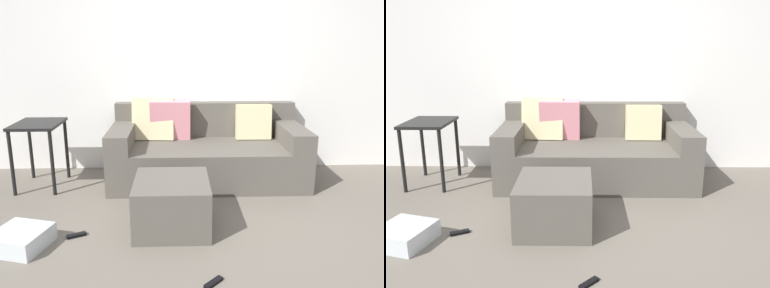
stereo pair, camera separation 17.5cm
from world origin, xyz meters
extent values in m
plane|color=#6B6359|center=(0.00, 0.00, 0.00)|extent=(7.10, 7.10, 0.00)
cube|color=white|center=(0.00, 2.02, 1.36)|extent=(5.46, 0.10, 2.73)
cube|color=#59544C|center=(0.01, 1.48, 0.21)|extent=(2.06, 0.98, 0.41)
cube|color=#59544C|center=(0.01, 1.89, 0.61)|extent=(2.06, 0.17, 0.40)
cube|color=#59544C|center=(-0.90, 1.48, 0.51)|extent=(0.24, 0.98, 0.20)
cube|color=#59544C|center=(0.92, 1.48, 0.51)|extent=(0.24, 0.98, 0.20)
cube|color=beige|center=(-0.58, 1.73, 0.64)|extent=(0.48, 0.21, 0.48)
cube|color=pink|center=(-0.39, 1.73, 0.64)|extent=(0.46, 0.22, 0.46)
cube|color=beige|center=(0.55, 1.72, 0.61)|extent=(0.39, 0.19, 0.40)
cube|color=#59544C|center=(-0.36, 0.38, 0.20)|extent=(0.61, 0.68, 0.41)
cube|color=silver|center=(-1.49, 0.07, 0.07)|extent=(0.46, 0.47, 0.14)
cube|color=black|center=(-1.74, 1.38, 0.67)|extent=(0.45, 0.58, 0.03)
cylinder|color=black|center=(-1.94, 1.12, 0.33)|extent=(0.04, 0.04, 0.66)
cylinder|color=black|center=(-1.55, 1.12, 0.33)|extent=(0.04, 0.04, 0.66)
cylinder|color=black|center=(-1.94, 1.64, 0.33)|extent=(0.04, 0.04, 0.66)
cylinder|color=black|center=(-1.55, 1.64, 0.33)|extent=(0.04, 0.04, 0.66)
cube|color=black|center=(-0.09, -0.44, 0.01)|extent=(0.14, 0.14, 0.02)
cube|color=black|center=(-1.12, 0.23, 0.01)|extent=(0.16, 0.11, 0.02)
cube|color=black|center=(-1.45, 0.23, 0.01)|extent=(0.14, 0.12, 0.02)
camera|label=1|loc=(-0.31, -2.62, 1.50)|focal=36.82mm
camera|label=2|loc=(-0.14, -2.63, 1.50)|focal=36.82mm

